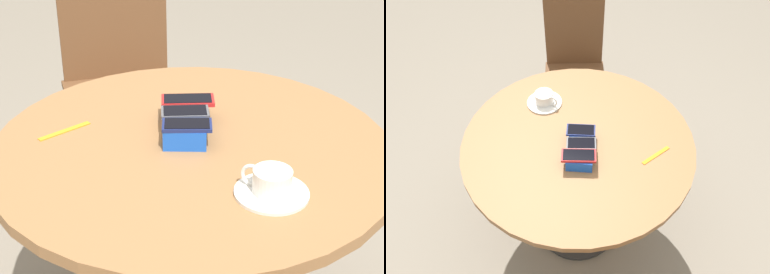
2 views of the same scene
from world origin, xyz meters
TOP-DOWN VIEW (x-y plane):
  - ground_plane at (0.00, 0.00)m, footprint 8.00×8.00m
  - round_table at (0.00, 0.00)m, footprint 1.02×1.02m
  - phone_box at (-0.07, -0.02)m, footprint 0.22×0.12m
  - phone_red at (-0.14, -0.02)m, footprint 0.08×0.15m
  - phone_gray at (-0.07, -0.02)m, footprint 0.08×0.13m
  - phone_navy at (0.01, -0.01)m, footprint 0.07×0.13m
  - saucer at (0.22, 0.19)m, footprint 0.17×0.17m
  - coffee_cup at (0.22, 0.18)m, footprint 0.09×0.11m
  - lanyard_strap at (-0.05, -0.34)m, footprint 0.11×0.12m
  - chair_far_side at (0.83, 0.11)m, footprint 0.43×0.43m

SIDE VIEW (x-z plane):
  - ground_plane at x=0.00m, z-range 0.00..0.00m
  - chair_far_side at x=0.83m, z-range 0.01..0.91m
  - round_table at x=0.00m, z-range 0.24..0.97m
  - lanyard_strap at x=-0.05m, z-range 0.73..0.73m
  - saucer at x=0.22m, z-range 0.73..0.74m
  - phone_box at x=-0.07m, z-range 0.73..0.78m
  - coffee_cup at x=0.22m, z-range 0.73..0.79m
  - phone_gray at x=-0.07m, z-range 0.78..0.79m
  - phone_navy at x=0.01m, z-range 0.78..0.79m
  - phone_red at x=-0.14m, z-range 0.78..0.79m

